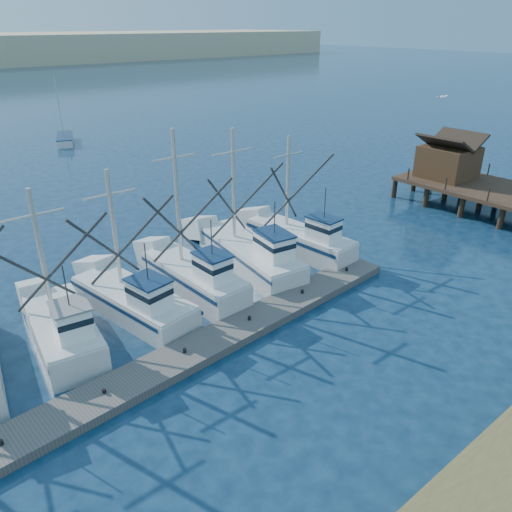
# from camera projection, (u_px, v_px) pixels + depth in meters

# --- Properties ---
(ground) EXTENTS (500.00, 500.00, 0.00)m
(ground) POSITION_uv_depth(u_px,v_px,m) (415.00, 358.00, 23.00)
(ground) COLOR #0C2238
(ground) RESTS_ON ground
(floating_dock) EXTENTS (32.08, 4.30, 0.43)m
(floating_dock) POSITION_uv_depth(u_px,v_px,m) (147.00, 375.00, 21.58)
(floating_dock) COLOR #57534E
(floating_dock) RESTS_ON ground
(timber_pier) EXTENTS (7.00, 20.00, 8.00)m
(timber_pier) POSITION_uv_depth(u_px,v_px,m) (486.00, 179.00, 40.16)
(timber_pier) COLOR black
(timber_pier) RESTS_ON ground
(trawler_fleet) EXTENTS (31.64, 9.40, 9.31)m
(trawler_fleet) POSITION_uv_depth(u_px,v_px,m) (99.00, 312.00, 24.86)
(trawler_fleet) COLOR silver
(trawler_fleet) RESTS_ON ground
(sailboat_near) EXTENTS (3.93, 6.52, 8.10)m
(sailboat_near) POSITION_uv_depth(u_px,v_px,m) (65.00, 139.00, 63.55)
(sailboat_near) COLOR silver
(sailboat_near) RESTS_ON ground
(flying_gull) EXTENTS (1.19, 0.22, 0.22)m
(flying_gull) POSITION_uv_depth(u_px,v_px,m) (442.00, 97.00, 34.32)
(flying_gull) COLOR white
(flying_gull) RESTS_ON ground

